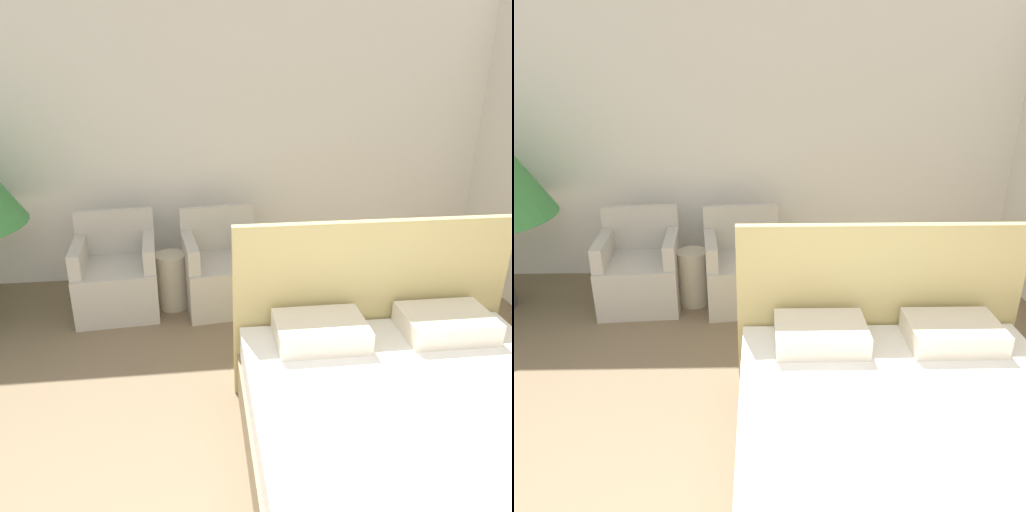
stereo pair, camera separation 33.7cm
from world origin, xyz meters
TOP-DOWN VIEW (x-y plane):
  - wall_back at (0.00, 4.09)m, footprint 10.00×0.06m
  - bed at (1.12, 1.16)m, footprint 1.82×2.05m
  - armchair_near_window_left at (-0.73, 3.38)m, footprint 0.74×0.70m
  - armchair_near_window_right at (0.22, 3.38)m, footprint 0.77×0.73m
  - side_table at (-0.25, 3.39)m, footprint 0.28×0.28m

SIDE VIEW (x-z plane):
  - side_table at x=-0.25m, z-range 0.00..0.51m
  - armchair_near_window_left at x=-0.73m, z-range -0.14..0.72m
  - armchair_near_window_right at x=0.22m, z-range -0.14..0.72m
  - bed at x=1.12m, z-range -0.31..0.89m
  - wall_back at x=0.00m, z-range 0.00..2.90m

